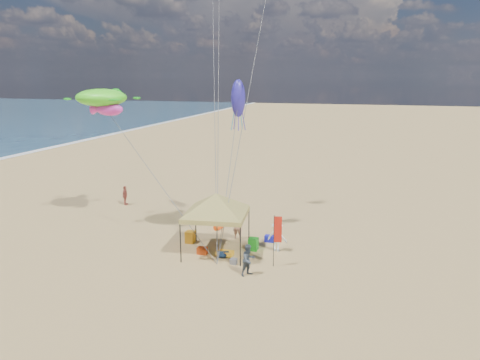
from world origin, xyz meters
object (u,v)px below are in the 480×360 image
Objects in this scene: person_near_c at (277,236)px; canopy_tent at (216,196)px; chair_yellow at (190,237)px; person_far_a at (125,195)px; cooler_red at (202,251)px; chair_green at (253,244)px; feather_flag at (277,232)px; person_near_b at (249,260)px; cooler_blue at (269,239)px; beach_cart at (225,253)px; person_near_a at (238,226)px.

canopy_tent is at bearing 30.64° from person_near_c.
person_far_a reaches higher than chair_yellow.
chair_green is at bearing 28.08° from cooler_red.
canopy_tent is at bearing -137.01° from person_far_a.
feather_flag is 15.62m from person_far_a.
person_near_c is (3.84, 1.58, 0.67)m from cooler_red.
chair_green is 0.48× the size of person_far_a.
person_near_c reaches higher than chair_green.
chair_green is at bearing 46.79° from person_near_b.
chair_yellow is (-4.42, -1.47, 0.16)m from cooler_blue.
canopy_tent reaches higher than cooler_blue.
feather_flag is 1.72× the size of person_near_b.
feather_flag is 3.04× the size of beach_cart.
chair_yellow is 9.90m from person_far_a.
chair_green is 3.36m from person_near_b.
beach_cart is at bearing -28.99° from chair_yellow.
canopy_tent is at bearing 83.04° from person_near_b.
cooler_blue is 0.77× the size of chair_yellow.
cooler_red is 0.34× the size of person_near_b.
beach_cart is at bearing -32.98° from canopy_tent.
canopy_tent is 4.31× the size of person_far_a.
cooler_blue is at bearing 58.42° from beach_cart.
chair_green reaches higher than cooler_blue.
chair_yellow is 3.00m from beach_cart.
person_near_b reaches higher than beach_cart.
chair_green is at bearing 19.63° from person_near_c.
person_near_b is at bearing -45.78° from beach_cart.
feather_flag is at bearing -13.83° from canopy_tent.
canopy_tent is at bearing 74.48° from person_near_a.
person_far_a is (-12.23, 4.61, 0.54)m from cooler_blue.
person_far_a is at bearing 159.34° from cooler_blue.
chair_green is at bearing 27.96° from canopy_tent.
cooler_blue is at bearing -121.67° from person_far_a.
person_near_b is (2.46, -2.29, -2.48)m from canopy_tent.
person_near_b is 15.47m from person_far_a.
chair_yellow is (-3.84, 0.08, 0.00)m from chair_green.
beach_cart is 0.56× the size of person_near_a.
person_near_c is at bearing 22.40° from cooler_red.
cooler_blue is 0.60× the size of beach_cart.
cooler_blue is at bearing 18.38° from chair_yellow.
person_far_a is at bearing 144.00° from canopy_tent.
person_near_b reaches higher than cooler_blue.
person_far_a is (-9.82, 7.13, -2.54)m from canopy_tent.
chair_green is (-0.58, -1.55, 0.16)m from cooler_blue.
canopy_tent is 3.70m from chair_yellow.
chair_yellow is at bearing 24.99° from person_near_a.
cooler_red is 4.26m from cooler_blue.
canopy_tent is at bearing 147.02° from beach_cart.
chair_green is 1.85m from beach_cart.
person_near_a is at bearing -125.41° from person_far_a.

